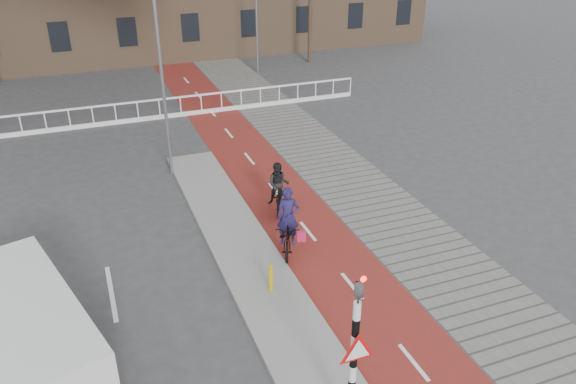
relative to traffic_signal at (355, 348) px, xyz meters
name	(u,v)px	position (x,y,z in m)	size (l,w,h in m)	color
ground	(333,350)	(0.60, 2.02, -1.99)	(120.00, 120.00, 0.00)	#38383A
bike_lane	(257,168)	(2.10, 12.02, -1.98)	(2.50, 60.00, 0.01)	maroon
sidewalk	(324,158)	(4.90, 12.02, -1.98)	(3.00, 60.00, 0.01)	slate
curb_island	(250,261)	(-0.10, 6.02, -1.93)	(1.80, 16.00, 0.12)	gray
traffic_signal	(355,348)	(0.00, 0.00, 0.00)	(0.80, 0.80, 3.68)	black
bollard	(271,278)	(-0.01, 4.50, -1.50)	(0.12, 0.12, 0.75)	gold
cyclist_near	(288,230)	(1.15, 6.27, -1.31)	(1.36, 2.04, 2.00)	black
cyclist_far	(279,192)	(1.71, 8.58, -1.27)	(1.03, 1.61, 1.71)	black
van	(28,343)	(-5.63, 3.36, -0.88)	(3.25, 5.23, 2.10)	silver
railing	(70,123)	(-4.40, 19.02, -1.68)	(28.00, 0.10, 0.99)	silver
streetlight_near	(162,78)	(-1.04, 12.73, 1.69)	(0.12, 0.12, 7.35)	slate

